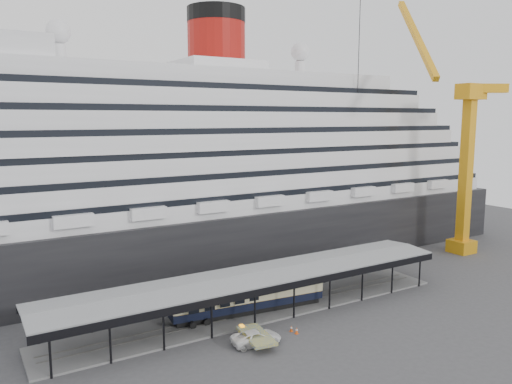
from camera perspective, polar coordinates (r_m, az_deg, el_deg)
ground at (r=63.24m, az=2.63°, el=-14.93°), size 200.00×200.00×0.00m
cruise_ship at (r=86.76m, az=-9.11°, el=3.88°), size 130.00×30.00×43.90m
platform_canopy at (r=66.29m, az=0.19°, el=-11.60°), size 56.00×9.18×5.30m
crane_yellow at (r=98.93m, az=22.44°, el=4.83°), size 23.83×18.78×47.60m
port_truck at (r=58.08m, az=0.03°, el=-16.29°), size 5.96×3.35×1.57m
pullman_carriage at (r=65.60m, az=-0.83°, el=-11.70°), size 20.93×4.78×20.39m
traffic_cone_left at (r=58.59m, az=0.19°, el=-16.56°), size 0.39×0.39×0.65m
traffic_cone_mid at (r=61.47m, az=4.06°, el=-15.29°), size 0.49×0.49×0.73m
traffic_cone_right at (r=60.90m, az=4.67°, el=-15.50°), size 0.43×0.43×0.80m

